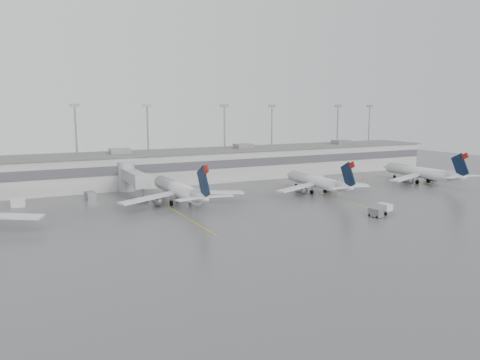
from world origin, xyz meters
name	(u,v)px	position (x,y,z in m)	size (l,w,h in m)	color
ground	(325,229)	(0.00, 0.00, 0.00)	(260.00, 260.00, 0.00)	#4D4D50
terminal	(195,165)	(-0.01, 57.98, 4.17)	(152.00, 17.00, 9.45)	#9C9C97
light_masts	(187,135)	(0.00, 63.75, 12.03)	(142.40, 8.00, 20.60)	gray
jet_bridge_right	(131,177)	(-20.50, 45.72, 3.87)	(4.00, 17.20, 7.00)	gray
stand_markings	(254,202)	(0.00, 24.00, 0.01)	(105.25, 40.00, 0.01)	gold
jet_mid_left	(180,190)	(-14.46, 29.43, 3.01)	(26.68, 29.90, 9.67)	silver
jet_mid_right	(318,182)	(18.18, 26.85, 2.72)	(24.11, 27.04, 8.75)	silver
jet_far_right	(422,172)	(51.32, 26.42, 2.88)	(25.51, 28.61, 9.25)	silver
baggage_tug	(384,210)	(16.47, 3.69, 0.77)	(2.24, 3.22, 1.97)	silver
baggage_cart	(376,212)	(13.27, 2.49, 0.84)	(1.65, 2.63, 1.61)	slate
gse_uld_a	(18,202)	(-44.22, 41.57, 0.94)	(2.64, 1.76, 1.87)	silver
gse_uld_b	(182,194)	(-11.71, 35.85, 0.92)	(2.60, 1.73, 1.84)	silver
gse_uld_c	(318,179)	(27.38, 39.21, 0.93)	(2.63, 1.75, 1.86)	silver
gse_loader	(90,196)	(-30.14, 42.53, 0.89)	(1.79, 2.86, 1.79)	slate
cone_a	(1,218)	(-47.38, 31.35, 0.31)	(0.39, 0.39, 0.62)	#FF3F05
cone_b	(184,197)	(-11.73, 34.54, 0.37)	(0.47, 0.47, 0.74)	#FF3F05
cone_c	(287,191)	(11.98, 30.36, 0.36)	(0.45, 0.45, 0.72)	#FF3F05
cone_d	(363,177)	(43.82, 40.38, 0.37)	(0.47, 0.47, 0.75)	#FF3F05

